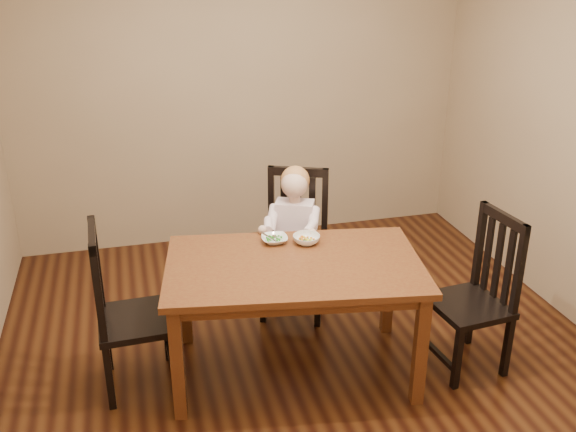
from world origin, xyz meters
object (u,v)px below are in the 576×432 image
object	(u,v)px
chair_right	(476,296)
bowl_peas	(274,239)
chair_left	(126,313)
dining_table	(294,276)
toddler	(294,229)
chair_child	(295,246)
bowl_veg	(306,239)

from	to	relation	value
chair_right	bowl_peas	size ratio (longest dim) A/B	6.24
chair_left	chair_right	xyz separation A→B (m)	(2.13, -0.33, -0.01)
chair_right	bowl_peas	distance (m)	1.32
chair_left	bowl_peas	xyz separation A→B (m)	(0.96, 0.20, 0.28)
dining_table	bowl_peas	bearing A→B (deg)	98.59
chair_right	toddler	world-z (taller)	chair_right
bowl_peas	chair_child	bearing A→B (deg)	59.62
dining_table	chair_left	size ratio (longest dim) A/B	1.56
dining_table	chair_child	distance (m)	0.80
dining_table	toddler	world-z (taller)	toddler
chair_left	toddler	size ratio (longest dim) A/B	1.76
chair_child	bowl_peas	bearing A→B (deg)	82.95
chair_right	bowl_veg	distance (m)	1.12
chair_left	toddler	world-z (taller)	chair_left
dining_table	chair_right	world-z (taller)	chair_right
chair_left	bowl_veg	distance (m)	1.20
dining_table	chair_child	size ratio (longest dim) A/B	1.56
chair_left	chair_right	distance (m)	2.16
dining_table	chair_child	world-z (taller)	chair_child
chair_child	dining_table	bearing A→B (deg)	97.54
toddler	chair_right	bearing A→B (deg)	158.73
chair_child	chair_right	bearing A→B (deg)	156.58
toddler	bowl_veg	size ratio (longest dim) A/B	3.51
chair_right	bowl_veg	xyz separation A→B (m)	(-0.98, 0.46, 0.30)
chair_right	bowl_veg	size ratio (longest dim) A/B	6.02
chair_left	bowl_veg	xyz separation A→B (m)	(1.16, 0.14, 0.28)
chair_right	toddler	distance (m)	1.32
chair_child	bowl_peas	size ratio (longest dim) A/B	6.37
chair_child	bowl_peas	xyz separation A→B (m)	(-0.26, -0.44, 0.28)
toddler	bowl_peas	size ratio (longest dim) A/B	3.63
dining_table	toddler	xyz separation A→B (m)	(0.19, 0.70, -0.01)
chair_left	toddler	xyz separation A→B (m)	(1.20, 0.59, 0.16)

